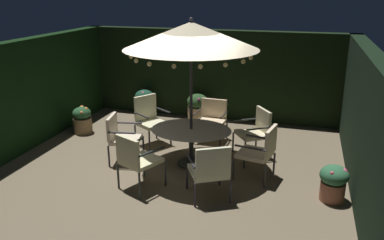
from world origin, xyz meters
TOP-DOWN VIEW (x-y plane):
  - ground_plane at (0.00, 0.00)m, footprint 6.93×6.86m
  - hedge_backdrop_rear at (0.00, 3.28)m, footprint 6.93×0.30m
  - hedge_backdrop_left at (-3.31, 0.00)m, footprint 0.30×6.86m
  - hedge_backdrop_right at (3.31, 0.00)m, footprint 0.30×6.86m
  - patio_dining_table at (0.29, 0.25)m, footprint 1.54×1.30m
  - patio_umbrella at (0.29, 0.25)m, footprint 2.42×2.42m
  - patio_chair_north at (-0.87, 1.00)m, footprint 0.79×0.80m
  - patio_chair_northeast at (-1.05, -0.01)m, footprint 0.68×0.70m
  - patio_chair_east at (-0.29, -1.00)m, footprint 0.78×0.80m
  - patio_chair_southeast at (0.96, -0.96)m, footprint 0.83×0.84m
  - patio_chair_south at (1.64, -0.02)m, footprint 0.71×0.69m
  - patio_chair_southwest at (1.42, 1.03)m, footprint 0.80×0.81m
  - patio_chair_west at (0.37, 1.62)m, footprint 0.68×0.62m
  - potted_plant_right_far at (-1.75, 2.80)m, footprint 0.50×0.50m
  - potted_plant_back_right at (-0.30, 2.81)m, footprint 0.53×0.53m
  - potted_plant_left_far at (2.86, -0.45)m, footprint 0.45×0.45m
  - potted_plant_back_center at (-2.65, 1.20)m, footprint 0.43×0.43m

SIDE VIEW (x-z plane):
  - ground_plane at x=0.00m, z-range -0.02..0.00m
  - potted_plant_back_center at x=-2.65m, z-range 0.00..0.63m
  - potted_plant_left_far at x=2.86m, z-range 0.02..0.62m
  - potted_plant_right_far at x=-1.75m, z-range 0.00..0.71m
  - potted_plant_back_right at x=-0.30m, z-range 0.01..0.71m
  - patio_chair_west at x=0.37m, z-range 0.07..0.98m
  - patio_chair_southeast at x=0.96m, z-range 0.06..1.02m
  - patio_chair_northeast at x=-1.05m, z-range 0.08..1.02m
  - patio_chair_southwest at x=1.42m, z-range 0.08..1.04m
  - patio_chair_south at x=1.64m, z-range 0.07..1.06m
  - patio_chair_east at x=-0.29m, z-range 0.09..1.08m
  - patio_dining_table at x=0.29m, z-range 0.24..0.95m
  - patio_chair_north at x=-0.87m, z-range 0.08..1.14m
  - hedge_backdrop_rear at x=0.00m, z-range 0.00..2.26m
  - hedge_backdrop_left at x=-3.31m, z-range 0.00..2.26m
  - hedge_backdrop_right at x=3.31m, z-range 0.00..2.26m
  - patio_umbrella at x=0.29m, z-range 1.07..3.84m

